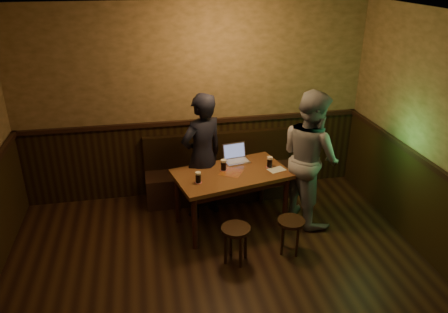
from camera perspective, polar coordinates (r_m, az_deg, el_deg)
room at (r=3.86m, az=1.43°, el=-8.06°), size 5.04×6.04×2.84m
bench at (r=6.52m, az=-0.48°, el=-2.65°), size 2.20×0.50×0.95m
pub_table at (r=5.66m, az=0.96°, el=-3.00°), size 1.58×1.12×0.77m
stool_left at (r=5.12m, az=1.55°, el=-10.13°), size 0.41×0.41×0.46m
stool_right at (r=5.34m, az=8.74°, el=-9.02°), size 0.43×0.43×0.45m
pint_left at (r=5.34m, az=-3.39°, el=-2.74°), size 0.09×0.09×0.14m
pint_mid at (r=5.64m, az=-0.06°, el=-1.12°), size 0.10×0.10×0.15m
pint_right at (r=5.76m, az=5.99°, el=-0.72°), size 0.10×0.10×0.15m
laptop at (r=5.92m, az=1.55°, el=0.00°), size 0.36×0.30×0.23m
menu at (r=5.72m, az=6.89°, el=-1.72°), size 0.26×0.21×0.00m
person_suit at (r=5.81m, az=-2.84°, el=-0.02°), size 0.76×0.67×1.75m
person_grey at (r=5.82m, az=11.17°, el=-0.10°), size 0.89×1.03×1.81m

